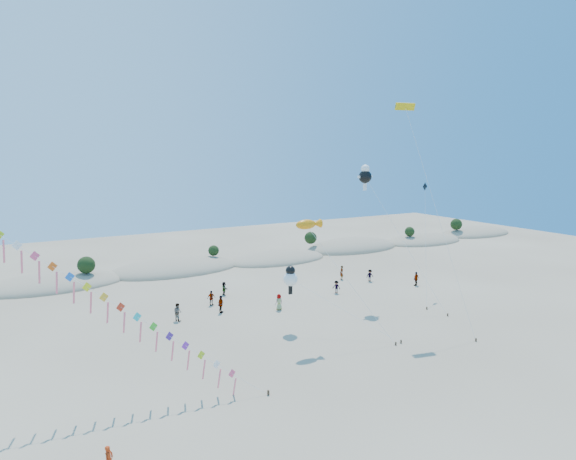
{
  "coord_description": "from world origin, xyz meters",
  "views": [
    {
      "loc": [
        -18.82,
        -21.73,
        16.47
      ],
      "look_at": [
        1.2,
        14.0,
        10.04
      ],
      "focal_mm": 30.0,
      "sensor_mm": 36.0,
      "label": 1
    }
  ],
  "objects": [
    {
      "name": "kite_train",
      "position": [
        -17.21,
        11.65,
        9.25
      ],
      "size": [
        23.47,
        10.54,
        17.99
      ],
      "color": "#3F2D1E",
      "rests_on": "ground"
    },
    {
      "name": "parafoil_kite",
      "position": [
        14.79,
        14.54,
        20.57
      ],
      "size": [
        2.1,
        9.62,
        21.49
      ],
      "color": "#3F2D1E",
      "rests_on": "ground"
    },
    {
      "name": "flyer_foreground",
      "position": [
        -15.79,
        2.72,
        0.78
      ],
      "size": [
        0.66,
        0.67,
        1.56
      ],
      "primitive_type": "imported",
      "rotation": [
        0.0,
        0.0,
        0.81
      ],
      "color": "#BD320F",
      "rests_on": "ground"
    },
    {
      "name": "dune_ridge",
      "position": [
        1.06,
        45.14,
        0.11
      ],
      "size": [
        145.3,
        11.49,
        5.57
      ],
      "color": "gray",
      "rests_on": "ground"
    },
    {
      "name": "ground",
      "position": [
        0.0,
        0.0,
        0.0
      ],
      "size": [
        160.0,
        160.0,
        0.0
      ],
      "primitive_type": "plane",
      "color": "gray",
      "rests_on": "ground"
    },
    {
      "name": "fish_kite",
      "position": [
        3.24,
        13.87,
        10.38
      ],
      "size": [
        7.0,
        5.91,
        10.86
      ],
      "color": "#3F2D1E",
      "rests_on": "ground"
    },
    {
      "name": "cartoon_kite_low",
      "position": [
        2.95,
        16.62,
        5.02
      ],
      "size": [
        7.41,
        8.77,
        6.14
      ],
      "color": "#3F2D1E",
      "rests_on": "ground"
    },
    {
      "name": "dark_kite",
      "position": [
        22.41,
        18.98,
        9.19
      ],
      "size": [
        5.94,
        6.62,
        13.17
      ],
      "color": "#3F2D1E",
      "rests_on": "ground"
    },
    {
      "name": "beachgoers",
      "position": [
        7.69,
        25.73,
        0.85
      ],
      "size": [
        31.3,
        10.39,
        1.86
      ],
      "color": "slate",
      "rests_on": "ground"
    },
    {
      "name": "cartoon_kite_high",
      "position": [
        15.03,
        21.04,
        14.17
      ],
      "size": [
        4.83,
        10.13,
        15.39
      ],
      "color": "#3F2D1E",
      "rests_on": "ground"
    }
  ]
}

